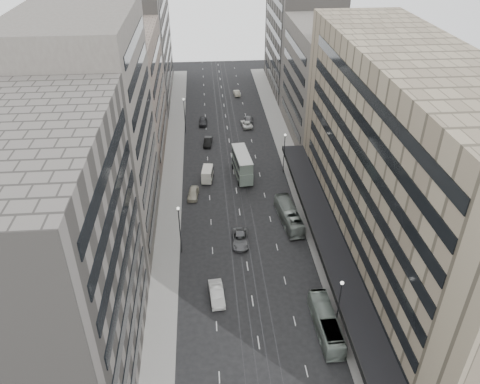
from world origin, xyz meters
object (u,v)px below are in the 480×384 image
object	(u,v)px
bus_far	(289,215)
double_decker	(242,164)
sedan_2	(240,239)
panel_van	(207,174)
bus_near	(326,323)
sedan_1	(217,294)

from	to	relation	value
bus_far	double_decker	xyz separation A→B (m)	(-6.40, 15.78, 1.25)
bus_far	sedan_2	xyz separation A→B (m)	(-8.50, -4.75, -0.69)
double_decker	panel_van	xyz separation A→B (m)	(-6.72, -0.97, -1.26)
bus_near	double_decker	xyz separation A→B (m)	(-7.00, 38.93, 1.30)
sedan_2	bus_far	bearing A→B (deg)	32.22
bus_near	sedan_2	bearing A→B (deg)	-64.75
bus_far	double_decker	size ratio (longest dim) A/B	1.12
bus_near	bus_far	bearing A→B (deg)	-89.58
bus_near	sedan_1	distance (m)	14.88
double_decker	sedan_2	bearing A→B (deg)	-101.43
bus_near	bus_far	xyz separation A→B (m)	(-0.60, 23.16, 0.06)
bus_far	sedan_2	distance (m)	9.76
double_decker	panel_van	size ratio (longest dim) A/B	2.15
double_decker	bus_near	bearing A→B (deg)	-85.40
bus_far	panel_van	distance (m)	19.78
bus_far	sedan_2	bearing A→B (deg)	23.09
bus_far	sedan_2	size ratio (longest dim) A/B	1.91
bus_near	bus_far	distance (m)	23.16
sedan_1	bus_far	bearing A→B (deg)	47.81
bus_near	panel_van	world-z (taller)	bus_near
sedan_1	sedan_2	xyz separation A→B (m)	(4.16, 11.67, -0.09)
double_decker	panel_van	bearing A→B (deg)	-177.36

